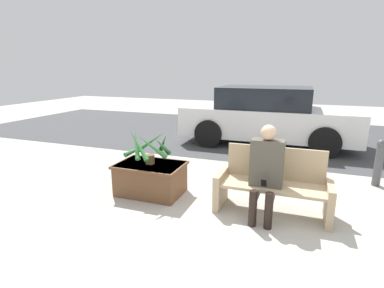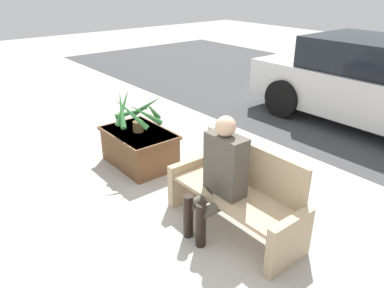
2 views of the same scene
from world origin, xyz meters
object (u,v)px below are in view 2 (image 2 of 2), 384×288
(planter_box, at_px, (139,147))
(parked_car, at_px, (380,85))
(potted_plant, at_px, (137,112))
(person_seated, at_px, (220,172))
(bench, at_px, (238,194))

(planter_box, distance_m, parked_car, 4.29)
(planter_box, bearing_deg, potted_plant, -164.35)
(person_seated, relative_size, parked_car, 0.29)
(planter_box, distance_m, potted_plant, 0.51)
(planter_box, bearing_deg, person_seated, -4.54)
(person_seated, height_order, planter_box, person_seated)
(person_seated, distance_m, planter_box, 1.86)
(planter_box, bearing_deg, bench, 1.01)
(person_seated, bearing_deg, potted_plant, 175.57)
(bench, height_order, potted_plant, potted_plant)
(bench, relative_size, potted_plant, 2.05)
(bench, distance_m, person_seated, 0.35)
(potted_plant, xyz_separation_m, parked_car, (1.35, 4.05, -0.03))
(potted_plant, distance_m, parked_car, 4.27)
(bench, relative_size, person_seated, 1.23)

